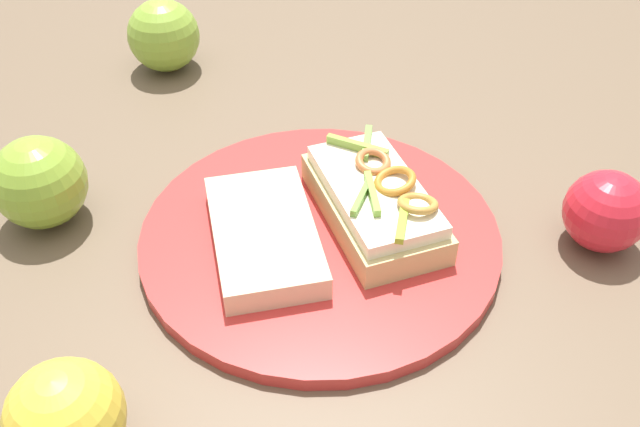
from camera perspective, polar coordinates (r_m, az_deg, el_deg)
The scene contains 8 objects.
ground_plane at distance 0.63m, azimuth -0.00°, elevation -2.26°, with size 2.00×2.00×0.00m, color brown.
plate at distance 0.62m, azimuth -0.00°, elevation -1.83°, with size 0.31×0.31×0.01m, color #BE312F.
sandwich at distance 0.62m, azimuth 4.42°, elevation 1.04°, with size 0.17×0.17×0.05m.
bread_slice_side at distance 0.60m, azimuth -4.50°, elevation -1.70°, with size 0.15×0.08×0.02m, color beige.
apple_0 at distance 0.88m, azimuth -12.41°, elevation 13.75°, with size 0.08×0.08×0.08m, color #80AA37.
apple_2 at distance 0.67m, azimuth -21.55°, elevation 2.33°, with size 0.08×0.08×0.08m, color #7DA632.
apple_3 at distance 0.65m, azimuth 21.90°, elevation 0.17°, with size 0.07×0.07×0.07m, color red.
apple_4 at distance 0.50m, azimuth -19.70°, elevation -15.11°, with size 0.08×0.08×0.08m, color gold.
Camera 1 is at (-0.21, 0.41, 0.43)m, focal length 39.99 mm.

